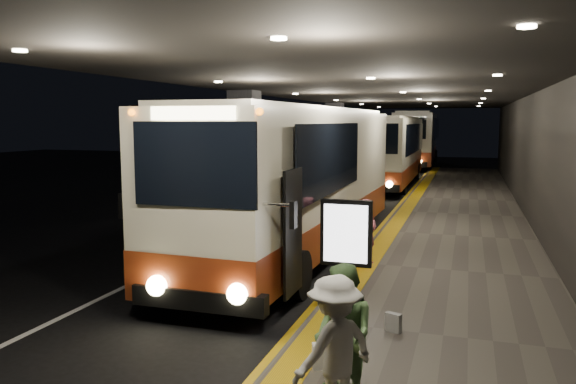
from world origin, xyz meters
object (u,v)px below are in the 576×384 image
Objects in this scene: coach_second at (391,154)px; bag_plain at (323,356)px; coach_main at (299,186)px; bag_polka at (393,323)px; stanchion_post at (343,263)px; info_sign at (346,235)px; passenger_boarding at (368,232)px; coach_third at (416,141)px; passenger_waiting_white at (334,349)px; passenger_waiting_green at (344,334)px.

bag_plain is at bearing -84.99° from coach_second.
bag_polka is (3.14, -5.26, -1.49)m from coach_main.
bag_polka is 2.32m from stanchion_post.
bag_polka is 0.16× the size of info_sign.
passenger_boarding is at bearing 93.92° from bag_plain.
coach_second is 22.10m from bag_polka.
coach_second is 20.03m from stanchion_post.
coach_third is at bearing 24.69° from passenger_boarding.
info_sign is (-0.98, 0.95, 1.17)m from bag_polka.
passenger_waiting_white is at bearing -84.23° from coach_second.
passenger_waiting_white is at bearing -88.13° from coach_third.
passenger_waiting_white is 5.44× the size of bag_polka.
bag_plain is at bearing -85.12° from info_sign.
coach_main is 8.66m from passenger_waiting_white.
info_sign reaches higher than stanchion_post.
stanchion_post is at bearing -89.17° from coach_third.
stanchion_post is at bearing 103.93° from info_sign.
passenger_waiting_green is at bearing -84.10° from coach_second.
passenger_waiting_green is 1.13m from bag_plain.
coach_third is 36.35m from bag_polka.
coach_second reaches higher than passenger_waiting_white.
passenger_waiting_white is at bearing -69.00° from coach_main.
passenger_waiting_white is at bearing -70.21° from bag_plain.
info_sign is at bearing -155.60° from passenger_boarding.
passenger_boarding is 7.06m from passenger_waiting_white.
passenger_waiting_green is 2.54m from bag_polka.
stanchion_post is (-1.23, 1.93, 0.40)m from bag_polka.
coach_third is 37.92m from bag_plain.
coach_main is at bearing 160.08° from passenger_waiting_green.
coach_main reaches higher than coach_second.
info_sign reaches higher than bag_plain.
passenger_waiting_white is (2.66, -24.74, -0.76)m from coach_second.
coach_second is 33.84× the size of bag_plain.
bag_plain is 3.61m from stanchion_post.
passenger_waiting_white is at bearing -41.06° from passenger_waiting_green.
coach_second is 21.00m from info_sign.
coach_main is at bearing -124.51° from passenger_waiting_white.
passenger_boarding is at bearing 105.40° from bag_polka.
coach_main is 4.00m from stanchion_post.
bag_polka is at bearing -57.45° from coach_main.
coach_main reaches higher than bag_polka.
passenger_boarding is 6.61m from passenger_waiting_green.
coach_main is at bearing 116.19° from info_sign.
coach_third is at bearing 94.54° from bag_polka.
info_sign is (-0.24, 2.58, 1.15)m from bag_plain.
coach_second is at bearing -92.23° from coach_third.
coach_second reaches higher than passenger_waiting_green.
coach_main is 10.94× the size of stanchion_post.
bag_plain is (2.40, -6.89, -1.47)m from coach_main.
coach_third is 34.33m from stanchion_post.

